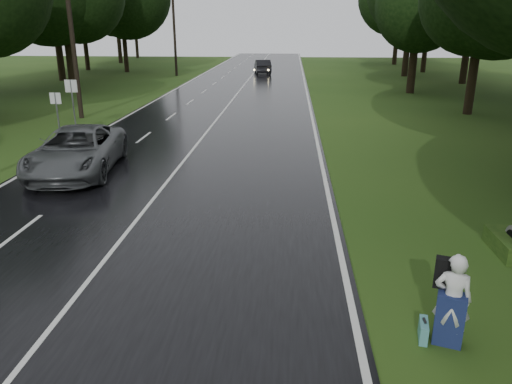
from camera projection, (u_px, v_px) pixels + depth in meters
ground at (97, 271)px, 11.47m from camera, size 160.00×160.00×0.00m
road at (219, 117)px, 30.32m from camera, size 12.00×140.00×0.04m
lane_center at (219, 117)px, 30.31m from camera, size 0.12×140.00×0.01m
grey_car at (77, 151)px, 18.78m from camera, size 3.63×6.48×1.71m
far_car at (263, 67)px, 56.91m from camera, size 2.36×5.01×1.59m
hitchhiker at (451, 302)px, 8.65m from camera, size 0.75×0.72×1.79m
suitcase at (423, 330)px, 8.95m from camera, size 0.24×0.53×0.36m
utility_pole_mid at (82, 118)px, 30.27m from camera, size 1.80×0.28×9.10m
utility_pole_far at (177, 76)px, 55.09m from camera, size 1.80×0.28×10.59m
road_sign_a at (61, 139)px, 24.80m from camera, size 0.55×0.10×2.31m
road_sign_b at (76, 131)px, 26.60m from camera, size 0.66×0.10×2.74m
tree_left_e at (73, 91)px, 42.68m from camera, size 9.36×9.36×14.63m
tree_left_f at (127, 72)px, 59.46m from camera, size 9.58×9.58×14.97m
tree_right_d at (467, 114)px, 31.60m from camera, size 8.46×8.46×13.23m
tree_right_e at (410, 93)px, 41.30m from camera, size 7.93×7.93×12.40m
tree_right_f at (404, 76)px, 54.63m from camera, size 9.92×9.92×15.50m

